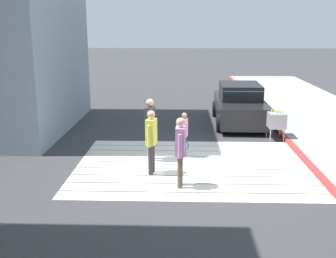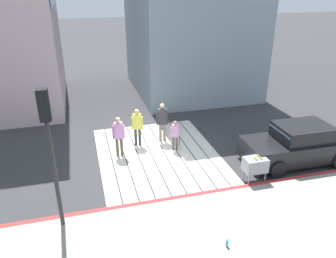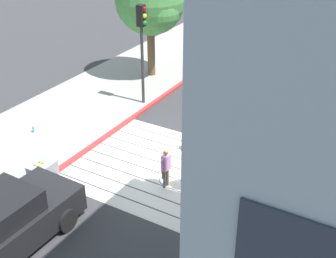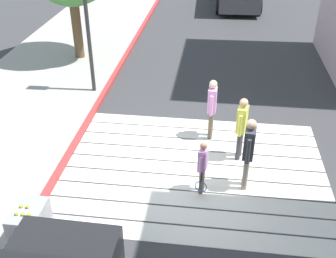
% 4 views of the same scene
% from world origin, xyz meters
% --- Properties ---
extents(ground_plane, '(120.00, 120.00, 0.00)m').
position_xyz_m(ground_plane, '(0.00, 0.00, 0.00)').
color(ground_plane, '#38383A').
extents(crosswalk_stripes, '(6.40, 4.90, 0.01)m').
position_xyz_m(crosswalk_stripes, '(0.00, 0.00, 0.01)').
color(crosswalk_stripes, silver).
rests_on(crosswalk_stripes, ground).
extents(sidewalk_west, '(4.80, 40.00, 0.12)m').
position_xyz_m(sidewalk_west, '(-5.60, 0.00, 0.06)').
color(sidewalk_west, '#9E9B93').
rests_on(sidewalk_west, ground).
extents(curb_painted, '(0.16, 40.00, 0.13)m').
position_xyz_m(curb_painted, '(-3.25, 0.00, 0.07)').
color(curb_painted, '#BC3333').
rests_on(curb_painted, ground).
extents(car_parked_near_curb, '(2.05, 4.33, 1.57)m').
position_xyz_m(car_parked_near_curb, '(-2.00, -5.21, 0.73)').
color(car_parked_near_curb, black).
rests_on(car_parked_near_curb, ground).
extents(van_down_street, '(2.50, 5.27, 2.35)m').
position_xyz_m(van_down_street, '(1.28, 15.39, 1.28)').
color(van_down_street, '#4C4C51').
rests_on(van_down_street, ground).
extents(traffic_light_corner, '(0.39, 0.28, 4.24)m').
position_xyz_m(traffic_light_corner, '(-3.58, 3.78, 3.04)').
color(traffic_light_corner, '#2D2D2D').
rests_on(traffic_light_corner, ground).
extents(street_tree, '(3.20, 3.20, 5.32)m').
position_xyz_m(street_tree, '(-4.88, 6.56, 3.63)').
color(street_tree, brown).
rests_on(street_tree, ground).
extents(tennis_ball_cart, '(0.56, 0.80, 1.02)m').
position_xyz_m(tennis_ball_cart, '(-2.90, -2.84, 0.70)').
color(tennis_ball_cart, '#99999E').
rests_on(tennis_ball_cart, ground).
extents(water_bottle, '(0.07, 0.07, 0.22)m').
position_xyz_m(water_bottle, '(-5.73, -0.49, 0.23)').
color(water_bottle, '#33A5BF').
rests_on(water_bottle, sidewalk_west).
extents(pedestrian_adult_lead, '(0.27, 0.52, 1.80)m').
position_xyz_m(pedestrian_adult_lead, '(1.20, -0.50, 1.05)').
color(pedestrian_adult_lead, gray).
rests_on(pedestrian_adult_lead, ground).
extents(pedestrian_adult_trailing, '(0.24, 0.50, 1.72)m').
position_xyz_m(pedestrian_adult_trailing, '(0.33, 1.56, 1.00)').
color(pedestrian_adult_trailing, brown).
rests_on(pedestrian_adult_trailing, ground).
extents(pedestrian_adult_side, '(0.29, 0.49, 1.70)m').
position_xyz_m(pedestrian_adult_side, '(1.08, 0.65, 0.99)').
color(pedestrian_adult_side, '#333338').
rests_on(pedestrian_adult_side, ground).
extents(pedestrian_child_with_racket, '(0.28, 0.43, 1.35)m').
position_xyz_m(pedestrian_child_with_racket, '(0.22, -0.81, 0.76)').
color(pedestrian_child_with_racket, brown).
rests_on(pedestrian_child_with_racket, ground).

